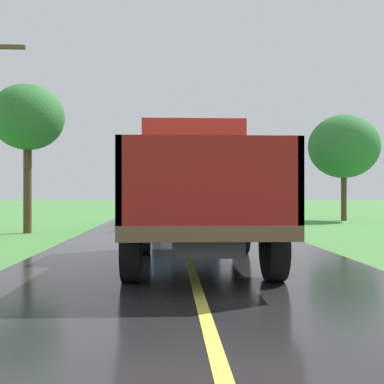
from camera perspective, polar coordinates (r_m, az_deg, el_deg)
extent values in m
cube|color=#2D2D30|center=(8.94, 0.60, -4.61)|extent=(0.90, 5.51, 0.24)
cube|color=brown|center=(8.93, 0.60, -3.33)|extent=(2.30, 5.80, 0.20)
cube|color=red|center=(10.88, 0.02, 2.77)|extent=(2.10, 1.90, 1.90)
cube|color=black|center=(11.85, -0.19, 4.14)|extent=(1.79, 0.02, 0.76)
cube|color=maroon|center=(7.95, -7.02, 0.97)|extent=(0.08, 3.85, 1.10)
cube|color=maroon|center=(8.09, 8.86, 0.95)|extent=(0.08, 3.85, 1.10)
cube|color=maroon|center=(6.06, 2.11, 1.32)|extent=(2.30, 0.08, 1.10)
cube|color=maroon|center=(9.83, 0.30, 0.75)|extent=(2.30, 0.08, 1.10)
cylinder|color=black|center=(10.74, -5.56, -4.40)|extent=(0.28, 1.00, 1.00)
cylinder|color=black|center=(10.84, 5.63, -4.36)|extent=(0.28, 1.00, 1.00)
cylinder|color=black|center=(7.37, -6.92, -6.34)|extent=(0.28, 1.00, 1.00)
cylinder|color=black|center=(7.51, 9.36, -6.22)|extent=(0.28, 1.00, 1.00)
ellipsoid|color=#7BAD28|center=(8.49, 3.45, -1.53)|extent=(0.52, 0.58, 0.50)
ellipsoid|color=#80B527|center=(8.65, 4.43, -1.51)|extent=(0.56, 0.71, 0.50)
ellipsoid|color=#90B036|center=(7.01, -4.95, -1.94)|extent=(0.53, 0.67, 0.40)
ellipsoid|color=#91C336|center=(8.47, -5.17, -1.51)|extent=(0.48, 0.53, 0.44)
ellipsoid|color=#90C025|center=(9.12, 2.13, -1.56)|extent=(0.52, 0.58, 0.45)
ellipsoid|color=#8CB227|center=(9.26, -4.79, 0.29)|extent=(0.46, 0.56, 0.41)
ellipsoid|color=#84BC25|center=(8.88, -0.61, 2.50)|extent=(0.60, 0.64, 0.42)
ellipsoid|color=#8BBD34|center=(8.30, -4.01, 0.31)|extent=(0.56, 0.62, 0.44)
ellipsoid|color=#7ABA27|center=(7.70, 5.18, -1.94)|extent=(0.50, 0.50, 0.41)
ellipsoid|color=#7DB023|center=(8.25, 0.99, 0.85)|extent=(0.47, 0.48, 0.44)
ellipsoid|color=#8FB324|center=(6.78, -4.65, -2.03)|extent=(0.46, 0.44, 0.38)
ellipsoid|color=#87C122|center=(8.70, -2.53, 0.35)|extent=(0.52, 0.55, 0.46)
ellipsoid|color=#7DB32A|center=(7.01, -5.63, -1.76)|extent=(0.48, 0.46, 0.52)
cube|color=#2D2D30|center=(19.65, -0.96, -2.19)|extent=(0.90, 5.51, 0.24)
cube|color=brown|center=(19.65, -0.96, -1.60)|extent=(2.30, 5.80, 0.20)
cube|color=#1E479E|center=(21.60, -1.11, 1.31)|extent=(2.10, 1.90, 1.90)
cube|color=black|center=(22.56, -1.17, 2.09)|extent=(1.78, 0.02, 0.76)
cube|color=#2D517F|center=(18.66, -4.28, 0.32)|extent=(0.08, 3.85, 1.10)
cube|color=#2D517F|center=(18.73, 2.52, 0.31)|extent=(0.08, 3.85, 1.10)
cube|color=#2D517F|center=(16.78, -0.68, 0.37)|extent=(2.30, 0.08, 1.10)
cube|color=#2D517F|center=(20.55, -1.03, 0.27)|extent=(2.30, 0.08, 1.10)
cylinder|color=black|center=(21.45, -3.90, -2.28)|extent=(0.28, 1.00, 1.00)
cylinder|color=black|center=(21.50, 1.70, -2.28)|extent=(0.28, 1.00, 1.00)
cylinder|color=black|center=(18.06, -4.15, -2.68)|extent=(0.28, 1.00, 1.00)
cylinder|color=black|center=(18.13, 2.51, -2.67)|extent=(0.28, 1.00, 1.00)
ellipsoid|color=#7DAE38|center=(18.89, 1.78, 0.19)|extent=(0.56, 0.57, 0.37)
ellipsoid|color=#8FAC21|center=(17.20, 0.69, -0.98)|extent=(0.44, 0.43, 0.47)
ellipsoid|color=#85B525|center=(17.59, -1.98, -0.88)|extent=(0.56, 0.60, 0.50)
ellipsoid|color=#8FC132|center=(18.70, 0.75, 0.14)|extent=(0.44, 0.42, 0.37)
ellipsoid|color=#90B525|center=(18.80, -2.57, -0.82)|extent=(0.45, 0.42, 0.47)
ellipsoid|color=#7BB724|center=(19.73, 0.13, 0.16)|extent=(0.58, 0.57, 0.40)
ellipsoid|color=#8FB927|center=(18.32, -3.20, -0.78)|extent=(0.41, 0.49, 0.48)
cylinder|color=#4C3823|center=(18.07, -18.32, 0.25)|extent=(0.28, 0.28, 3.00)
ellipsoid|color=#2D7033|center=(18.26, -18.31, 8.14)|extent=(2.51, 2.51, 2.26)
cylinder|color=#4C3823|center=(26.25, 16.99, -0.61)|extent=(0.28, 0.28, 2.33)
ellipsoid|color=#2D7033|center=(26.35, 16.99, 5.02)|extent=(3.56, 3.56, 3.20)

